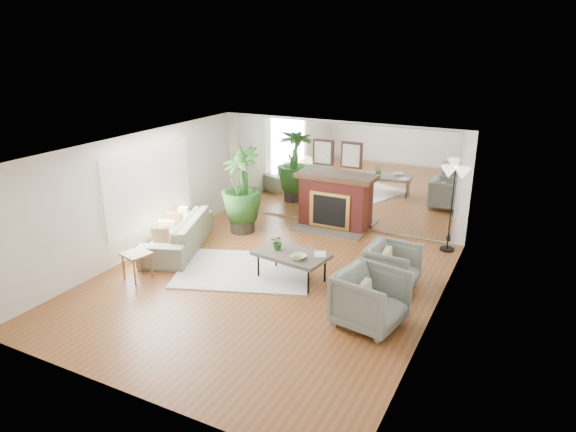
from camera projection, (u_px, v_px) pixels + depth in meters
The scene contains 18 objects.
ground at pixel (265, 283), 9.45m from camera, with size 7.00×7.00×0.00m, color brown.
wall_left at pixel (134, 196), 10.32m from camera, with size 0.02×7.00×2.50m, color silver.
wall_right at pixel (435, 249), 7.76m from camera, with size 0.02×7.00×2.50m, color silver.
wall_back at pixel (337, 174), 11.98m from camera, with size 6.00×0.02×2.50m, color silver.
mirror_panel at pixel (337, 175), 11.96m from camera, with size 5.40×0.04×2.40m, color silver.
window_panel at pixel (149, 187), 10.61m from camera, with size 0.04×2.40×1.50m, color #B2E09E.
fireplace at pixel (333, 201), 11.98m from camera, with size 1.85×0.83×2.05m.
area_rug at pixel (245, 270), 9.94m from camera, with size 2.55×1.82×0.03m, color silver.
coffee_table at pixel (291, 255), 9.43m from camera, with size 1.43×0.96×0.54m.
sofa at pixel (177, 233), 10.88m from camera, with size 2.38×0.93×0.70m, color gray.
armchair_back at pixel (392, 266), 9.18m from camera, with size 0.85×0.88×0.80m, color slate.
armchair_front at pixel (371, 299), 7.93m from camera, with size 0.96×0.99×0.90m, color slate.
side_table at pixel (137, 257), 9.48m from camera, with size 0.55×0.55×0.52m.
potted_ficus at pixel (241, 188), 11.62m from camera, with size 1.20×1.20×1.98m.
floor_lamp at pixel (455, 180), 10.40m from camera, with size 0.59×0.33×1.81m.
tabletop_plant at pixel (278, 242), 9.52m from camera, with size 0.27×0.23×0.29m, color #2A5B21.
fruit_bowl at pixel (298, 257), 9.16m from camera, with size 0.29×0.29×0.07m, color brown.
book at pixel (314, 254), 9.33m from camera, with size 0.21×0.28×0.02m, color brown.
Camera 1 is at (4.25, -7.40, 4.28)m, focal length 32.00 mm.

